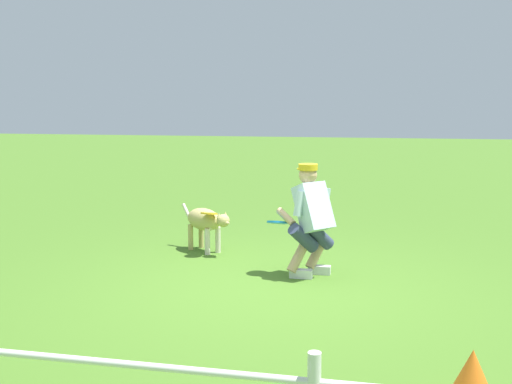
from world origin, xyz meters
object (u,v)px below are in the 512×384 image
dog (206,221)px  frisbee_held (278,222)px  frisbee_flying (209,213)px  training_cone (472,376)px  person (311,217)px

dog → frisbee_held: (-1.13, 0.86, 0.20)m
dog → frisbee_flying: size_ratio=3.99×
training_cone → frisbee_flying: bearing=-50.6°
frisbee_flying → training_cone: bearing=129.4°
dog → frisbee_held: size_ratio=3.41×
frisbee_flying → training_cone: 4.47m
dog → frisbee_held: frisbee_held is taller
person → training_cone: size_ratio=3.51×
dog → frisbee_flying: bearing=-27.9°
frisbee_held → training_cone: size_ratio=0.70×
frisbee_flying → frisbee_held: 1.20m
dog → training_cone: bearing=-15.4°
frisbee_flying → person: bearing=155.1°
frisbee_flying → frisbee_held: frisbee_held is taller
person → training_cone: 3.17m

